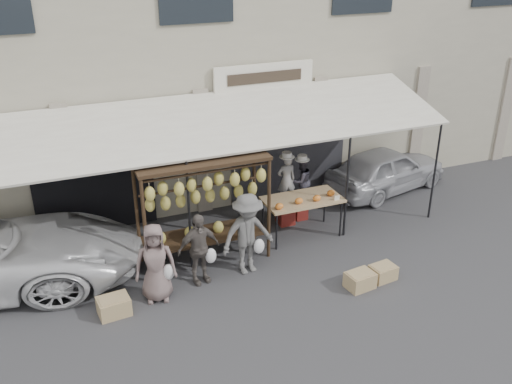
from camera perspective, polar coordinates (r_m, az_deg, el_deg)
ground_plane at (r=11.05m, az=0.32°, el=-9.41°), size 90.00×90.00×0.00m
shophouse at (r=15.54m, az=-9.08°, el=15.09°), size 24.00×6.15×7.30m
awning at (r=11.84m, az=-3.82°, el=6.89°), size 10.00×2.35×2.92m
banana_rack at (r=11.15m, az=-5.29°, el=0.12°), size 2.60×0.90×2.24m
produce_table at (r=12.37m, az=4.72°, el=-0.85°), size 1.70×0.90×1.04m
vendor_left at (r=12.78m, az=3.05°, el=1.19°), size 0.45×0.31×1.18m
vendor_right at (r=13.08m, az=4.56°, el=1.10°), size 0.64×0.55×1.12m
customer_left at (r=10.47m, az=-10.04°, el=-6.99°), size 0.82×0.61×1.52m
customer_mid at (r=10.86m, az=-5.77°, el=-5.67°), size 0.89×0.48×1.45m
customer_right at (r=11.06m, az=-0.84°, el=-4.24°), size 1.15×0.75×1.68m
stool_left at (r=13.14m, az=2.97°, el=-2.17°), size 0.41×0.41×0.50m
stool_right at (r=13.40m, az=4.45°, el=-1.87°), size 0.34×0.34×0.40m
crate_near_a at (r=11.11m, az=10.36°, el=-8.68°), size 0.57×0.46×0.31m
crate_near_b at (r=11.45m, az=12.57°, el=-7.86°), size 0.52×0.42×0.29m
crate_far at (r=10.56m, az=-14.02°, el=-11.03°), size 0.58×0.47×0.33m
sedan at (r=15.04m, az=12.89°, el=2.25°), size 3.65×2.13×1.17m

